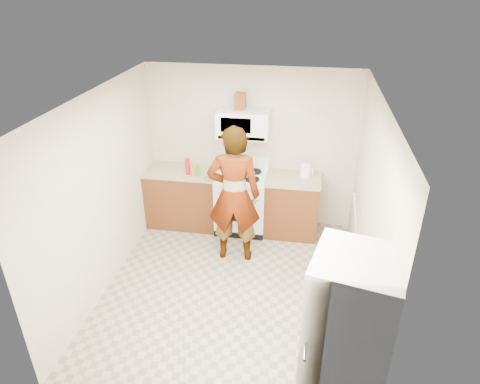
% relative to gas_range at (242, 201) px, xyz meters
% --- Properties ---
extents(floor, '(3.60, 3.60, 0.00)m').
position_rel_gas_range_xyz_m(floor, '(0.10, -1.48, -0.49)').
color(floor, gray).
rests_on(floor, ground).
extents(back_wall, '(3.20, 0.02, 2.50)m').
position_rel_gas_range_xyz_m(back_wall, '(0.10, 0.31, 0.76)').
color(back_wall, beige).
rests_on(back_wall, floor).
extents(right_wall, '(0.02, 3.60, 2.50)m').
position_rel_gas_range_xyz_m(right_wall, '(1.69, -1.48, 0.76)').
color(right_wall, beige).
rests_on(right_wall, floor).
extents(cabinet_left, '(1.12, 0.62, 0.90)m').
position_rel_gas_range_xyz_m(cabinet_left, '(-0.94, 0.01, -0.04)').
color(cabinet_left, '#5C3315').
rests_on(cabinet_left, floor).
extents(counter_left, '(1.14, 0.64, 0.03)m').
position_rel_gas_range_xyz_m(counter_left, '(-0.94, 0.01, 0.43)').
color(counter_left, tan).
rests_on(counter_left, cabinet_left).
extents(cabinet_right, '(0.80, 0.62, 0.90)m').
position_rel_gas_range_xyz_m(cabinet_right, '(0.78, 0.01, -0.04)').
color(cabinet_right, '#5C3315').
rests_on(cabinet_right, floor).
extents(counter_right, '(0.82, 0.64, 0.03)m').
position_rel_gas_range_xyz_m(counter_right, '(0.78, 0.01, 0.43)').
color(counter_right, tan).
rests_on(counter_right, cabinet_right).
extents(gas_range, '(0.76, 0.65, 1.13)m').
position_rel_gas_range_xyz_m(gas_range, '(0.00, 0.00, 0.00)').
color(gas_range, white).
rests_on(gas_range, floor).
extents(microwave, '(0.76, 0.38, 0.40)m').
position_rel_gas_range_xyz_m(microwave, '(0.00, 0.13, 1.21)').
color(microwave, white).
rests_on(microwave, back_wall).
extents(person, '(0.76, 0.53, 1.97)m').
position_rel_gas_range_xyz_m(person, '(0.02, -0.78, 0.50)').
color(person, tan).
rests_on(person, floor).
extents(fridge, '(0.84, 0.84, 1.70)m').
position_rel_gas_range_xyz_m(fridge, '(1.41, -2.97, 0.36)').
color(fridge, silver).
rests_on(fridge, floor).
extents(kettle, '(0.17, 0.17, 0.19)m').
position_rel_gas_range_xyz_m(kettle, '(0.95, 0.09, 0.54)').
color(kettle, white).
rests_on(kettle, counter_right).
extents(jug, '(0.15, 0.15, 0.24)m').
position_rel_gas_range_xyz_m(jug, '(-0.05, 0.16, 1.53)').
color(jug, brown).
rests_on(jug, microwave).
extents(saucepan, '(0.21, 0.21, 0.11)m').
position_rel_gas_range_xyz_m(saucepan, '(-0.22, 0.12, 0.52)').
color(saucepan, silver).
rests_on(saucepan, gas_range).
extents(tray, '(0.28, 0.21, 0.05)m').
position_rel_gas_range_xyz_m(tray, '(0.08, -0.06, 0.47)').
color(tray, white).
rests_on(tray, gas_range).
extents(bottle_spray, '(0.09, 0.09, 0.25)m').
position_rel_gas_range_xyz_m(bottle_spray, '(-0.81, -0.11, 0.57)').
color(bottle_spray, '#B60D2B').
rests_on(bottle_spray, counter_left).
extents(bottle_hot_sauce, '(0.07, 0.07, 0.16)m').
position_rel_gas_range_xyz_m(bottle_hot_sauce, '(-0.72, -0.16, 0.53)').
color(bottle_hot_sauce, orange).
rests_on(bottle_hot_sauce, counter_left).
extents(bottle_green_cap, '(0.07, 0.07, 0.18)m').
position_rel_gas_range_xyz_m(bottle_green_cap, '(-0.64, -0.15, 0.54)').
color(bottle_green_cap, '#2B981B').
rests_on(bottle_green_cap, counter_left).
extents(pot_lid, '(0.30, 0.30, 0.01)m').
position_rel_gas_range_xyz_m(pot_lid, '(-0.42, -0.21, 0.46)').
color(pot_lid, white).
rests_on(pot_lid, counter_left).
extents(broom, '(0.24, 0.12, 1.15)m').
position_rel_gas_range_xyz_m(broom, '(1.69, -0.73, 0.10)').
color(broom, silver).
rests_on(broom, floor).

